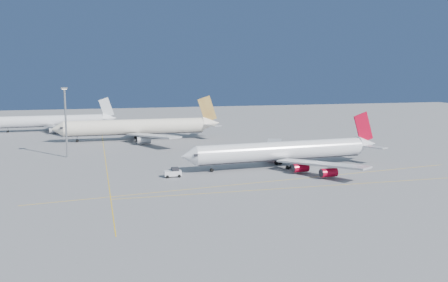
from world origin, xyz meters
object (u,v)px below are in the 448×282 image
(airliner_etihad, at_px, (139,127))
(pushback_tug, at_px, (173,173))
(airliner_third, at_px, (55,121))
(light_mast, at_px, (66,116))
(airliner_virgin, at_px, (285,151))

(airliner_etihad, bearing_deg, pushback_tug, -87.94)
(airliner_third, xyz_separation_m, light_mast, (9.13, -75.01, 8.93))
(airliner_third, bearing_deg, light_mast, -84.87)
(airliner_virgin, distance_m, light_mast, 72.67)
(airliner_virgin, xyz_separation_m, airliner_third, (-73.11, 108.31, -0.08))
(airliner_etihad, height_order, airliner_third, airliner_etihad)
(airliner_etihad, relative_size, light_mast, 2.96)
(airliner_virgin, distance_m, pushback_tug, 35.35)
(airliner_third, relative_size, pushback_tug, 12.48)
(pushback_tug, bearing_deg, airliner_etihad, 91.11)
(airliner_virgin, bearing_deg, light_mast, 147.81)
(airliner_etihad, xyz_separation_m, light_mast, (-26.67, -34.37, 8.16))
(airliner_third, relative_size, light_mast, 2.50)
(airliner_virgin, height_order, airliner_etihad, airliner_etihad)
(airliner_etihad, distance_m, airliner_third, 54.16)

